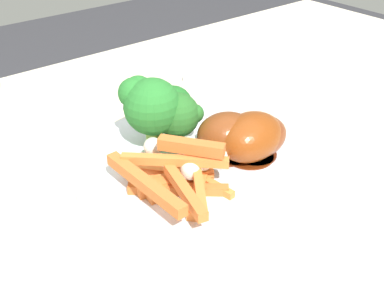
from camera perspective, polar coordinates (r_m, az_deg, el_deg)
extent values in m
cube|color=beige|center=(0.58, 2.81, 0.21)|extent=(1.12, 0.64, 0.03)
cylinder|color=#9C9582|center=(1.25, 11.81, -2.00)|extent=(0.06, 0.06, 0.72)
cylinder|color=silver|center=(0.50, 0.00, -2.52)|extent=(0.25, 0.25, 0.01)
cylinder|color=#7CBE5A|center=(0.52, -1.72, 0.70)|extent=(0.02, 0.02, 0.02)
sphere|color=#276325|center=(0.50, -1.77, 3.53)|extent=(0.05, 0.05, 0.05)
sphere|color=#276325|center=(0.51, -3.63, 3.38)|extent=(0.02, 0.02, 0.02)
sphere|color=#276325|center=(0.51, -0.31, 3.91)|extent=(0.01, 0.01, 0.01)
sphere|color=#276325|center=(0.50, 0.29, 3.69)|extent=(0.02, 0.02, 0.02)
cylinder|color=#8BBD49|center=(0.51, -4.31, 0.63)|extent=(0.02, 0.02, 0.03)
sphere|color=#27732B|center=(0.49, -4.48, 4.32)|extent=(0.06, 0.06, 0.06)
sphere|color=#27732B|center=(0.50, -6.48, 6.43)|extent=(0.03, 0.03, 0.03)
sphere|color=#27732B|center=(0.50, -6.75, 4.99)|extent=(0.03, 0.03, 0.03)
sphere|color=#27732B|center=(0.50, -3.90, 6.49)|extent=(0.02, 0.02, 0.02)
sphere|color=#27732B|center=(0.50, -7.06, 6.11)|extent=(0.03, 0.03, 0.03)
sphere|color=#27732B|center=(0.50, -2.68, 4.74)|extent=(0.03, 0.03, 0.03)
cylinder|color=#78AC47|center=(0.53, -2.22, 2.03)|extent=(0.01, 0.01, 0.02)
sphere|color=#206423|center=(0.52, -2.28, 4.72)|extent=(0.04, 0.04, 0.04)
sphere|color=#206423|center=(0.51, -2.07, 3.77)|extent=(0.02, 0.02, 0.02)
sphere|color=#206423|center=(0.51, -3.39, 4.48)|extent=(0.01, 0.01, 0.01)
sphere|color=#206423|center=(0.53, -3.15, 6.12)|extent=(0.01, 0.01, 0.01)
sphere|color=#206423|center=(0.53, -3.91, 5.57)|extent=(0.02, 0.02, 0.02)
sphere|color=#206423|center=(0.52, -3.76, 6.02)|extent=(0.02, 0.02, 0.02)
cube|color=orange|center=(0.46, -1.98, -4.54)|extent=(0.08, 0.03, 0.01)
cube|color=orange|center=(0.47, -6.97, -4.03)|extent=(0.02, 0.09, 0.01)
cube|color=orange|center=(0.47, -2.18, -4.08)|extent=(0.06, 0.03, 0.01)
cube|color=#CB672D|center=(0.45, -1.68, -5.47)|extent=(0.08, 0.07, 0.01)
cube|color=#CE682E|center=(0.42, -5.73, -4.70)|extent=(0.01, 0.11, 0.01)
cube|color=orange|center=(0.42, -0.89, -5.66)|extent=(0.03, 0.08, 0.01)
cube|color=orange|center=(0.47, 1.12, -4.15)|extent=(0.02, 0.08, 0.01)
cube|color=#C8662D|center=(0.44, -0.10, -0.31)|extent=(0.05, 0.06, 0.01)
cube|color=orange|center=(0.44, -2.08, -1.99)|extent=(0.08, 0.08, 0.01)
cube|color=orange|center=(0.47, -2.52, -3.49)|extent=(0.06, 0.07, 0.01)
cube|color=orange|center=(0.45, 0.76, -5.87)|extent=(0.06, 0.05, 0.01)
cube|color=orange|center=(0.42, 0.96, -5.81)|extent=(0.04, 0.06, 0.01)
cylinder|color=#511E0E|center=(0.51, 7.49, -1.17)|extent=(0.05, 0.05, 0.00)
ellipsoid|color=brown|center=(0.50, 7.66, 0.84)|extent=(0.08, 0.06, 0.04)
cylinder|color=beige|center=(0.47, 2.71, -1.49)|extent=(0.03, 0.01, 0.01)
sphere|color=silver|center=(0.46, 1.27, -2.11)|extent=(0.02, 0.02, 0.02)
cylinder|color=#511F0C|center=(0.51, 4.15, -1.20)|extent=(0.05, 0.05, 0.00)
ellipsoid|color=brown|center=(0.50, 4.25, 1.08)|extent=(0.08, 0.08, 0.05)
cylinder|color=beige|center=(0.49, -2.20, 0.02)|extent=(0.04, 0.03, 0.01)
sphere|color=silver|center=(0.48, -4.74, -0.30)|extent=(0.02, 0.02, 0.02)
cylinder|color=#5B210A|center=(0.51, 6.89, -1.42)|extent=(0.05, 0.05, 0.00)
ellipsoid|color=brown|center=(0.50, 7.07, 0.89)|extent=(0.08, 0.06, 0.05)
cylinder|color=beige|center=(0.46, 1.78, -2.13)|extent=(0.04, 0.01, 0.01)
sphere|color=silver|center=(0.45, -0.20, -3.16)|extent=(0.02, 0.02, 0.02)
cube|color=silver|center=(0.72, 6.49, 8.15)|extent=(0.17, 0.11, 0.00)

